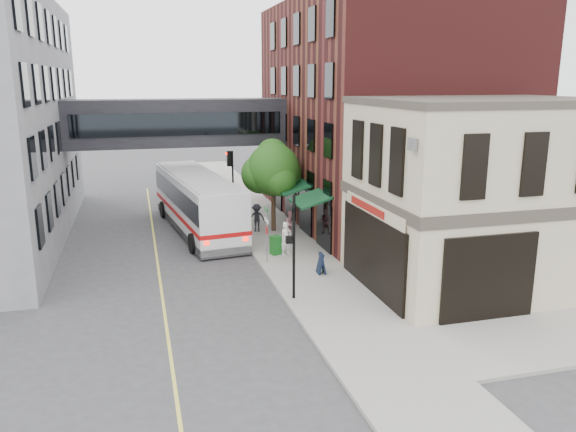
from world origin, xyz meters
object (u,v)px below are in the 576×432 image
pedestrian_a (286,238)px  sandwich_board (321,263)px  newspaper_box (276,245)px  pedestrian_c (257,218)px  pedestrian_b (290,224)px  bus (197,200)px

pedestrian_a → sandwich_board: bearing=-97.3°
newspaper_box → sandwich_board: size_ratio=1.00×
sandwich_board → pedestrian_c: bearing=102.6°
pedestrian_a → newspaper_box: pedestrian_a is taller
pedestrian_a → sandwich_board: 3.47m
pedestrian_a → pedestrian_c: 5.07m
pedestrian_b → sandwich_board: (-0.31, -6.68, -0.27)m
pedestrian_a → pedestrian_b: pedestrian_a is taller
newspaper_box → pedestrian_a: bearing=-37.6°
bus → newspaper_box: size_ratio=13.03×
pedestrian_b → newspaper_box: pedestrian_b is taller
bus → pedestrian_b: bearing=-34.4°
bus → newspaper_box: bus is taller
pedestrian_a → pedestrian_b: bearing=49.5°
pedestrian_b → newspaper_box: 3.58m
pedestrian_a → sandwich_board: (0.84, -3.34, -0.39)m
pedestrian_b → newspaper_box: size_ratio=1.54×
pedestrian_c → sandwich_board: 8.50m
bus → pedestrian_a: bearing=-60.1°
pedestrian_b → pedestrian_c: bearing=114.9°
bus → pedestrian_c: size_ratio=7.67×
pedestrian_a → pedestrian_c: bearing=74.4°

